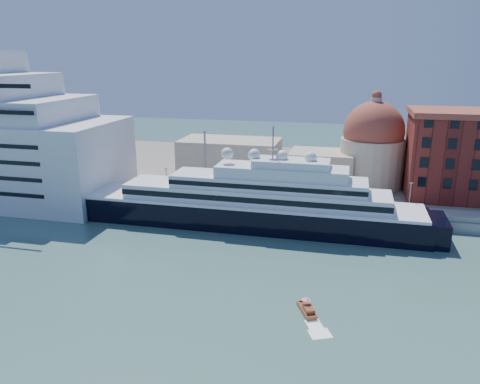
# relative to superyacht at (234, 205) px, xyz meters

# --- Properties ---
(ground) EXTENTS (400.00, 400.00, 0.00)m
(ground) POSITION_rel_superyacht_xyz_m (9.78, -23.00, -4.79)
(ground) COLOR #38615F
(ground) RESTS_ON ground
(quay) EXTENTS (180.00, 10.00, 2.50)m
(quay) POSITION_rel_superyacht_xyz_m (9.78, 11.00, -3.54)
(quay) COLOR gray
(quay) RESTS_ON ground
(land) EXTENTS (260.00, 72.00, 2.00)m
(land) POSITION_rel_superyacht_xyz_m (9.78, 52.00, -3.79)
(land) COLOR slate
(land) RESTS_ON ground
(quay_fence) EXTENTS (180.00, 0.10, 1.20)m
(quay_fence) POSITION_rel_superyacht_xyz_m (9.78, 6.50, -1.69)
(quay_fence) COLOR slate
(quay_fence) RESTS_ON quay
(superyacht) EXTENTS (92.94, 12.89, 27.78)m
(superyacht) POSITION_rel_superyacht_xyz_m (0.00, 0.00, 0.00)
(superyacht) COLOR black
(superyacht) RESTS_ON ground
(service_barge) EXTENTS (10.86, 5.60, 2.33)m
(service_barge) POSITION_rel_superyacht_xyz_m (-23.87, -1.30, -4.12)
(service_barge) COLOR white
(service_barge) RESTS_ON ground
(water_taxi) EXTENTS (3.69, 5.40, 2.45)m
(water_taxi) POSITION_rel_superyacht_xyz_m (20.75, -35.87, -4.21)
(water_taxi) COLOR maroon
(water_taxi) RESTS_ON ground
(church) EXTENTS (66.00, 18.00, 25.50)m
(church) POSITION_rel_superyacht_xyz_m (16.17, 34.72, 6.11)
(church) COLOR beige
(church) RESTS_ON land
(lamp_posts) EXTENTS (120.80, 2.40, 18.00)m
(lamp_posts) POSITION_rel_superyacht_xyz_m (-2.89, 9.27, 5.05)
(lamp_posts) COLOR slate
(lamp_posts) RESTS_ON quay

